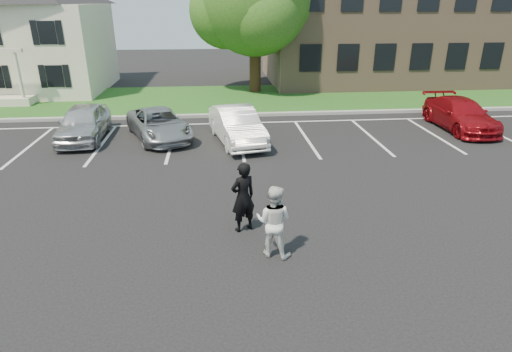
{
  "coord_description": "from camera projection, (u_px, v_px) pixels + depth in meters",
  "views": [
    {
      "loc": [
        -0.95,
        -8.99,
        5.37
      ],
      "look_at": [
        0.0,
        1.0,
        1.25
      ],
      "focal_mm": 30.0,
      "sensor_mm": 36.0,
      "label": 1
    }
  ],
  "objects": [
    {
      "name": "grass_strip",
      "position": [
        232.0,
        99.0,
        25.12
      ],
      "size": [
        44.0,
        8.0,
        0.08
      ],
      "primitive_type": "cube",
      "color": "#104810",
      "rests_on": "ground"
    },
    {
      "name": "man_black_suit",
      "position": [
        243.0,
        197.0,
        10.49
      ],
      "size": [
        0.78,
        0.68,
        1.8
      ],
      "primitive_type": "imported",
      "rotation": [
        0.0,
        0.0,
        3.61
      ],
      "color": "black",
      "rests_on": "ground"
    },
    {
      "name": "curb",
      "position": [
        235.0,
        115.0,
        21.42
      ],
      "size": [
        40.0,
        0.3,
        0.15
      ],
      "primitive_type": "cube",
      "color": "gray",
      "rests_on": "ground"
    },
    {
      "name": "house",
      "position": [
        16.0,
        28.0,
        26.21
      ],
      "size": [
        10.3,
        9.22,
        7.6
      ],
      "color": "beige",
      "rests_on": "ground"
    },
    {
      "name": "car_white_sedan",
      "position": [
        237.0,
        125.0,
        17.27
      ],
      "size": [
        2.33,
        4.5,
        1.41
      ],
      "primitive_type": "imported",
      "rotation": [
        0.0,
        0.0,
        0.2
      ],
      "color": "white",
      "rests_on": "ground"
    },
    {
      "name": "car_silver_west",
      "position": [
        84.0,
        123.0,
        17.65
      ],
      "size": [
        1.84,
        4.24,
        1.43
      ],
      "primitive_type": "imported",
      "rotation": [
        0.0,
        0.0,
        0.04
      ],
      "color": "silver",
      "rests_on": "ground"
    },
    {
      "name": "car_red_compact",
      "position": [
        460.0,
        114.0,
        19.11
      ],
      "size": [
        1.9,
        4.61,
        1.33
      ],
      "primitive_type": "imported",
      "rotation": [
        0.0,
        0.0,
        -0.01
      ],
      "color": "maroon",
      "rests_on": "ground"
    },
    {
      "name": "car_silver_minivan",
      "position": [
        159.0,
        124.0,
        17.82
      ],
      "size": [
        3.44,
        4.77,
        1.21
      ],
      "primitive_type": "imported",
      "rotation": [
        0.0,
        0.0,
        0.37
      ],
      "color": "#999BA0",
      "rests_on": "ground"
    },
    {
      "name": "stall_lines",
      "position": [
        271.0,
        133.0,
        18.76
      ],
      "size": [
        34.0,
        5.36,
        0.01
      ],
      "color": "silver",
      "rests_on": "ground"
    },
    {
      "name": "man_white_shirt",
      "position": [
        274.0,
        221.0,
        9.46
      ],
      "size": [
        1.01,
        0.92,
        1.69
      ],
      "primitive_type": "imported",
      "rotation": [
        0.0,
        0.0,
        2.73
      ],
      "color": "silver",
      "rests_on": "ground"
    },
    {
      "name": "ground_plane",
      "position": [
        260.0,
        239.0,
        10.4
      ],
      "size": [
        90.0,
        90.0,
        0.0
      ],
      "primitive_type": "plane",
      "color": "black",
      "rests_on": "ground"
    },
    {
      "name": "office_building",
      "position": [
        424.0,
        19.0,
        30.3
      ],
      "size": [
        22.4,
        10.4,
        8.3
      ],
      "color": "#8E6F56",
      "rests_on": "ground"
    },
    {
      "name": "tree",
      "position": [
        256.0,
        1.0,
        25.21
      ],
      "size": [
        7.8,
        7.2,
        8.8
      ],
      "color": "black",
      "rests_on": "ground"
    }
  ]
}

